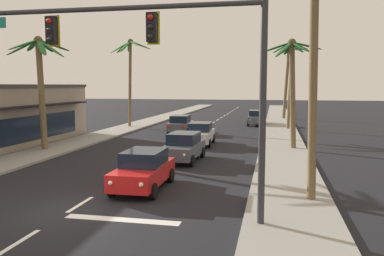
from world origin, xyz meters
The scene contains 16 objects.
ground_plane centered at (0.00, 0.00, 0.00)m, with size 220.00×220.00×0.00m, color black.
sidewalk_right centered at (7.80, 20.00, 0.07)m, with size 3.20×110.00×0.14m, color gray.
sidewalk_left centered at (-7.80, 20.00, 0.07)m, with size 3.20×110.00×0.14m, color gray.
lane_markings centered at (0.41, 20.25, 0.00)m, with size 4.28×88.05×0.01m.
traffic_signal_mast centered at (3.46, -0.38, 5.48)m, with size 11.04×0.41×7.57m.
sedan_lead_at_stop_bar centered at (1.63, 3.39, 0.85)m, with size 1.98×4.46×1.68m.
sedan_third_in_queue centered at (1.90, 9.95, 0.85)m, with size 2.06×4.50×1.68m.
sedan_fifth_in_queue centered at (1.69, 16.52, 0.85)m, with size 2.09×4.50×1.68m.
sedan_oncoming_far centered at (-1.45, 23.34, 0.85)m, with size 2.06×4.49×1.68m.
sedan_parked_nearest_kerb centered at (5.21, 32.33, 0.85)m, with size 2.05×4.49×1.68m.
palm_left_second centered at (-8.38, 11.58, 5.34)m, with size 3.92×4.26×7.77m.
palm_left_third centered at (-7.73, 27.05, 6.91)m, with size 4.47×4.42×9.31m.
palm_right_nearest centered at (8.48, 2.75, 6.97)m, with size 3.64×3.81×9.75m.
palm_right_second centered at (8.31, 15.54, 5.27)m, with size 4.00×3.60×7.66m.
palm_right_third centered at (8.72, 28.29, 6.39)m, with size 2.97×2.94×8.64m.
palm_right_farthest centered at (8.81, 41.06, 7.10)m, with size 4.60×4.61×10.15m.
Camera 1 is at (7.11, -12.75, 4.50)m, focal length 37.11 mm.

